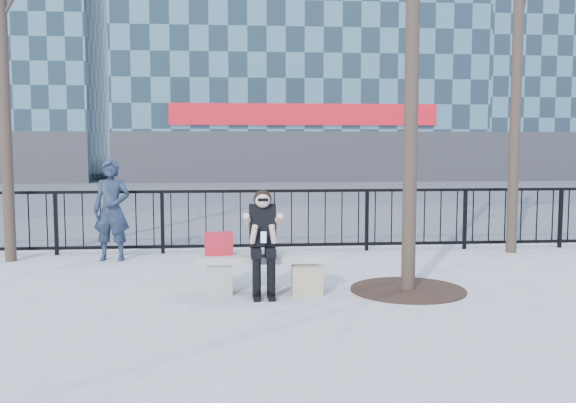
{
  "coord_description": "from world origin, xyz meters",
  "views": [
    {
      "loc": [
        -0.37,
        -8.18,
        1.95
      ],
      "look_at": [
        0.4,
        0.8,
        1.1
      ],
      "focal_mm": 40.0,
      "sensor_mm": 36.0,
      "label": 1
    }
  ],
  "objects": [
    {
      "name": "handbag",
      "position": [
        -0.56,
        0.02,
        0.64
      ],
      "size": [
        0.37,
        0.2,
        0.29
      ],
      "primitive_type": "cube",
      "rotation": [
        0.0,
        0.0,
        0.1
      ],
      "color": "red",
      "rests_on": "bench_main"
    },
    {
      "name": "standing_man",
      "position": [
        -2.35,
        2.41,
        0.83
      ],
      "size": [
        0.65,
        0.47,
        1.66
      ],
      "primitive_type": "imported",
      "rotation": [
        0.0,
        0.0,
        -0.12
      ],
      "color": "black",
      "rests_on": "ground"
    },
    {
      "name": "shopping_bag",
      "position": [
        0.55,
        -0.27,
        0.18
      ],
      "size": [
        0.4,
        0.17,
        0.37
      ],
      "primitive_type": "cube",
      "rotation": [
        0.0,
        0.0,
        0.07
      ],
      "color": "#C7B38D",
      "rests_on": "ground"
    },
    {
      "name": "railing",
      "position": [
        0.0,
        3.0,
        0.55
      ],
      "size": [
        14.0,
        0.06,
        1.1
      ],
      "color": "black",
      "rests_on": "ground"
    },
    {
      "name": "seated_woman",
      "position": [
        0.0,
        -0.16,
        0.67
      ],
      "size": [
        0.5,
        0.64,
        1.34
      ],
      "color": "black",
      "rests_on": "ground"
    },
    {
      "name": "tree_grate",
      "position": [
        1.9,
        -0.1,
        0.01
      ],
      "size": [
        1.5,
        1.5,
        0.02
      ],
      "primitive_type": "cylinder",
      "color": "black",
      "rests_on": "ground"
    },
    {
      "name": "street_surface",
      "position": [
        0.0,
        15.0,
        0.0
      ],
      "size": [
        60.0,
        23.0,
        0.01
      ],
      "primitive_type": "cube",
      "color": "#474747",
      "rests_on": "ground"
    },
    {
      "name": "bench_main",
      "position": [
        0.0,
        0.0,
        0.3
      ],
      "size": [
        1.65,
        0.46,
        0.49
      ],
      "color": "gray",
      "rests_on": "ground"
    },
    {
      "name": "ground",
      "position": [
        0.0,
        0.0,
        0.0
      ],
      "size": [
        120.0,
        120.0,
        0.0
      ],
      "primitive_type": "plane",
      "color": "gray",
      "rests_on": "ground"
    }
  ]
}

